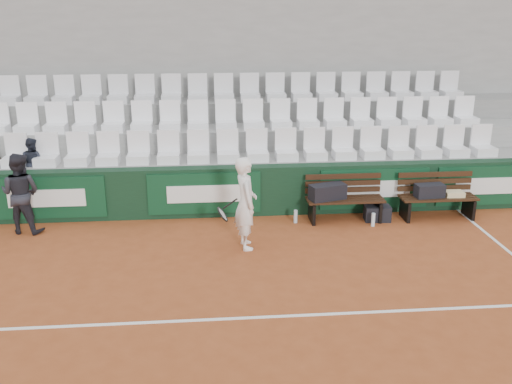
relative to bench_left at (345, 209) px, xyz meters
name	(u,v)px	position (x,y,z in m)	size (l,w,h in m)	color
ground	(221,319)	(-2.53, -3.48, -0.23)	(80.00, 80.00, 0.00)	#9D4923
court_baseline	(221,319)	(-2.53, -3.48, -0.22)	(18.00, 0.06, 0.01)	white
back_barrier	(218,191)	(-2.46, 0.51, 0.28)	(18.00, 0.34, 1.00)	#10311C
grandstand_tier_front	(214,182)	(-2.53, 1.14, 0.28)	(18.00, 0.95, 1.00)	gray
grandstand_tier_mid	(213,160)	(-2.53, 2.09, 0.50)	(18.00, 0.95, 1.45)	#999996
grandstand_tier_back	(212,140)	(-2.53, 3.04, 0.72)	(18.00, 0.95, 1.90)	gray
grandstand_rear_wall	(210,84)	(-2.53, 3.67, 1.98)	(18.00, 0.30, 4.40)	gray
seat_row_front	(213,146)	(-2.53, 0.97, 1.09)	(11.90, 0.44, 0.63)	white
seat_row_mid	(212,115)	(-2.53, 1.92, 1.54)	(11.90, 0.44, 0.63)	white
seat_row_back	(211,88)	(-2.53, 2.87, 1.99)	(11.90, 0.44, 0.63)	silver
bench_left	(345,209)	(0.00, 0.00, 0.00)	(1.50, 0.56, 0.45)	#321B0F
bench_right	(437,207)	(1.85, -0.03, 0.00)	(1.50, 0.56, 0.45)	#341D0F
sports_bag_left	(328,192)	(-0.36, 0.00, 0.37)	(0.70, 0.30, 0.30)	black
sports_bag_right	(430,191)	(1.66, -0.04, 0.36)	(0.56, 0.26, 0.26)	black
towel	(454,194)	(2.17, -0.04, 0.27)	(0.36, 0.26, 0.10)	beige
sports_bag_ground	(377,213)	(0.64, -0.07, -0.07)	(0.50, 0.30, 0.30)	black
water_bottle_near	(296,216)	(-0.98, -0.05, -0.09)	(0.07, 0.07, 0.26)	silver
water_bottle_far	(373,220)	(0.47, -0.35, -0.09)	(0.07, 0.07, 0.26)	silver
tennis_player	(246,203)	(-2.02, -1.10, 0.59)	(0.73, 0.64, 1.63)	white
ball_kid	(21,193)	(-6.08, -0.04, 0.53)	(0.73, 0.57, 1.51)	#212129
spectator_c	(30,140)	(-6.12, 1.02, 1.27)	(0.48, 0.38, 1.00)	#1E222D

